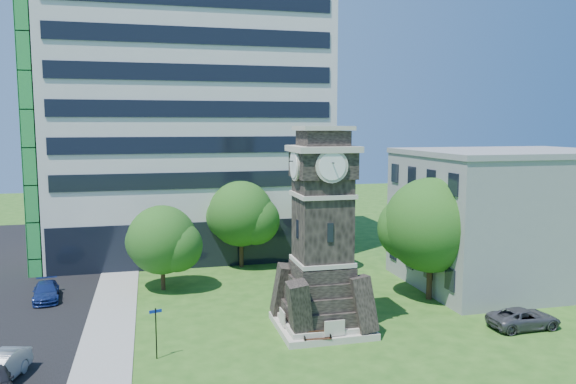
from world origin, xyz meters
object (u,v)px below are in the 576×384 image
object	(u,v)px
car_east_lot	(524,318)
street_sign	(156,327)
clock_tower	(322,243)
park_bench	(317,338)
car_street_north	(46,292)

from	to	relation	value
car_east_lot	street_sign	xyz separation A→B (m)	(-21.73, 0.76, 1.11)
street_sign	clock_tower	bearing A→B (deg)	-1.61
clock_tower	car_east_lot	bearing A→B (deg)	-13.66
clock_tower	car_east_lot	world-z (taller)	clock_tower
car_east_lot	park_bench	world-z (taller)	car_east_lot
car_street_north	car_east_lot	size ratio (longest dim) A/B	0.94
street_sign	park_bench	bearing A→B (deg)	-15.84
car_east_lot	street_sign	distance (m)	21.77
clock_tower	park_bench	bearing A→B (deg)	-112.74
car_street_north	park_bench	size ratio (longest dim) A/B	2.62
car_east_lot	clock_tower	bearing A→B (deg)	75.49
car_street_north	park_bench	distance (m)	20.43
clock_tower	park_bench	world-z (taller)	clock_tower
clock_tower	car_street_north	bearing A→B (deg)	149.76
car_east_lot	street_sign	size ratio (longest dim) A/B	1.60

